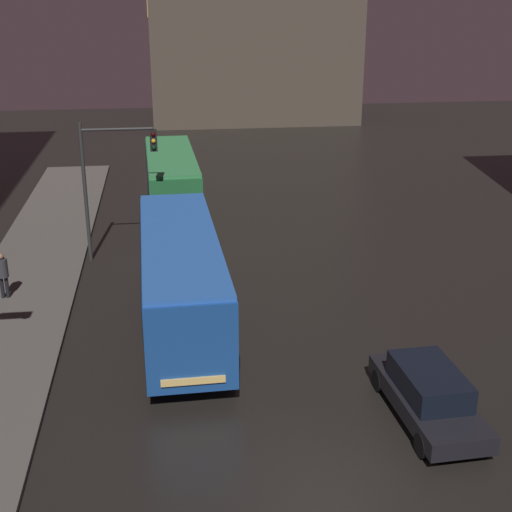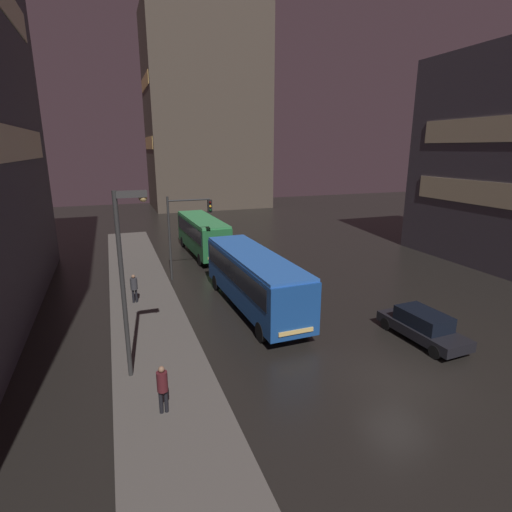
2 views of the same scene
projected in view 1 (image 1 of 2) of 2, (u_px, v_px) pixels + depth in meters
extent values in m
plane|color=black|center=(324.00, 491.00, 16.70)|extent=(120.00, 120.00, 0.00)
cube|color=#56514C|center=(9.00, 325.00, 24.86)|extent=(4.00, 48.00, 0.15)
cube|color=#E0B25B|center=(149.00, 5.00, 62.23)|extent=(0.24, 10.20, 1.80)
cube|color=#194793|center=(181.00, 277.00, 24.29)|extent=(2.82, 10.85, 2.64)
cube|color=black|center=(180.00, 261.00, 24.09)|extent=(2.86, 9.99, 1.10)
cube|color=blue|center=(179.00, 238.00, 23.80)|extent=(2.76, 10.63, 0.16)
cube|color=#F4CC72|center=(193.00, 381.00, 19.59)|extent=(1.79, 0.14, 0.20)
cylinder|color=black|center=(230.00, 367.00, 21.24)|extent=(0.27, 1.01, 1.00)
cylinder|color=black|center=(150.00, 373.00, 20.89)|extent=(0.27, 1.01, 1.00)
cylinder|color=black|center=(206.00, 270.00, 28.64)|extent=(0.27, 1.01, 1.00)
cylinder|color=black|center=(147.00, 273.00, 28.30)|extent=(0.27, 1.01, 1.00)
cube|color=#236B38|center=(172.00, 181.00, 36.68)|extent=(2.69, 9.71, 2.58)
cube|color=black|center=(171.00, 171.00, 36.50)|extent=(2.73, 8.94, 1.10)
cube|color=#399252|center=(171.00, 155.00, 36.21)|extent=(2.64, 9.52, 0.16)
cube|color=#F4CC72|center=(178.00, 226.00, 32.51)|extent=(1.69, 0.15, 0.20)
cylinder|color=black|center=(199.00, 225.00, 34.15)|extent=(0.28, 1.01, 1.00)
cylinder|color=black|center=(153.00, 227.00, 33.82)|extent=(0.28, 1.01, 1.00)
cylinder|color=black|center=(189.00, 189.00, 40.48)|extent=(0.28, 1.01, 1.00)
cylinder|color=black|center=(150.00, 190.00, 40.15)|extent=(0.28, 1.01, 1.00)
cube|color=black|center=(427.00, 400.00, 19.40)|extent=(2.00, 4.72, 0.50)
cube|color=black|center=(429.00, 381.00, 19.19)|extent=(1.63, 2.62, 0.70)
cylinder|color=black|center=(482.00, 439.00, 18.12)|extent=(0.23, 0.65, 0.64)
cylinder|color=black|center=(422.00, 446.00, 17.85)|extent=(0.23, 0.65, 0.64)
cylinder|color=black|center=(431.00, 375.00, 21.11)|extent=(0.23, 0.65, 0.64)
cylinder|color=black|center=(379.00, 380.00, 20.84)|extent=(0.23, 0.65, 0.64)
cylinder|color=black|center=(2.00, 287.00, 26.77)|extent=(0.14, 0.14, 0.84)
cylinder|color=black|center=(7.00, 287.00, 26.79)|extent=(0.14, 0.14, 0.84)
cylinder|color=#333338|center=(2.00, 268.00, 26.51)|extent=(0.57, 0.57, 0.70)
sphere|color=#8C664C|center=(1.00, 257.00, 26.35)|extent=(0.22, 0.22, 0.22)
cylinder|color=#2D2D2D|center=(85.00, 194.00, 30.07)|extent=(0.16, 0.16, 5.99)
cylinder|color=#2D2D2D|center=(117.00, 129.00, 29.32)|extent=(2.96, 0.12, 0.12)
cube|color=black|center=(154.00, 140.00, 29.67)|extent=(0.30, 0.24, 0.90)
sphere|color=#390706|center=(153.00, 134.00, 29.45)|extent=(0.18, 0.18, 0.18)
sphere|color=gold|center=(153.00, 141.00, 29.54)|extent=(0.18, 0.18, 0.18)
sphere|color=black|center=(154.00, 148.00, 29.64)|extent=(0.18, 0.18, 0.18)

